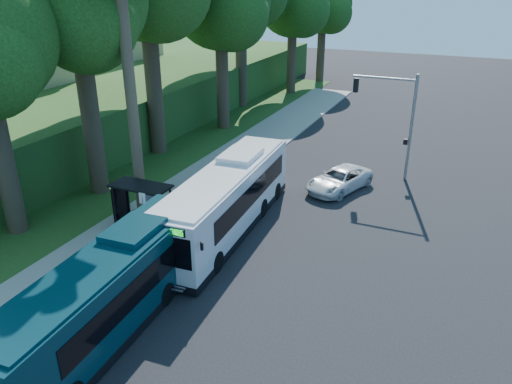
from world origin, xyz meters
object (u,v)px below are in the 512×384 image
at_px(pickup, 339,180).
at_px(teal_bus, 110,289).
at_px(bus_shelter, 139,196).
at_px(white_bus, 227,198).

bearing_deg(pickup, teal_bus, -85.21).
bearing_deg(teal_bus, bus_shelter, 115.67).
distance_m(teal_bus, pickup, 17.32).
bearing_deg(pickup, white_bus, -98.53).
height_order(bus_shelter, pickup, bus_shelter).
xyz_separation_m(white_bus, pickup, (4.07, 7.63, -1.12)).
distance_m(white_bus, pickup, 8.72).
bearing_deg(teal_bus, white_bus, 84.87).
xyz_separation_m(bus_shelter, pickup, (8.46, 9.31, -1.11)).
bearing_deg(pickup, bus_shelter, -112.72).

